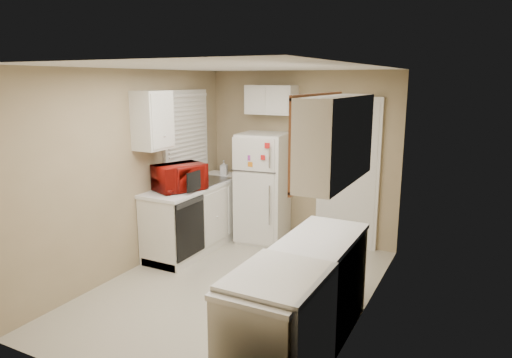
% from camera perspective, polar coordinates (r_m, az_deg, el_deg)
% --- Properties ---
extents(floor, '(3.80, 3.80, 0.00)m').
position_cam_1_polar(floor, '(5.24, -2.57, -13.45)').
color(floor, beige).
rests_on(floor, ground).
extents(ceiling, '(3.80, 3.80, 0.00)m').
position_cam_1_polar(ceiling, '(4.72, -2.85, 13.80)').
color(ceiling, white).
rests_on(ceiling, floor).
extents(wall_left, '(3.80, 3.80, 0.00)m').
position_cam_1_polar(wall_left, '(5.65, -15.11, 0.91)').
color(wall_left, '#9D8A67').
rests_on(wall_left, floor).
extents(wall_right, '(3.80, 3.80, 0.00)m').
position_cam_1_polar(wall_right, '(4.34, 13.59, -2.41)').
color(wall_right, '#9D8A67').
rests_on(wall_right, floor).
extents(wall_back, '(2.80, 2.80, 0.00)m').
position_cam_1_polar(wall_back, '(6.53, 5.62, 2.77)').
color(wall_back, '#9D8A67').
rests_on(wall_back, floor).
extents(wall_front, '(2.80, 2.80, 0.00)m').
position_cam_1_polar(wall_front, '(3.39, -18.98, -6.90)').
color(wall_front, '#9D8A67').
rests_on(wall_front, floor).
extents(left_counter, '(0.60, 1.80, 0.90)m').
position_cam_1_polar(left_counter, '(6.34, -7.24, -4.53)').
color(left_counter, silver).
rests_on(left_counter, floor).
extents(dishwasher, '(0.03, 0.58, 0.72)m').
position_cam_1_polar(dishwasher, '(5.70, -8.24, -6.08)').
color(dishwasher, black).
rests_on(dishwasher, floor).
extents(sink, '(0.54, 0.74, 0.16)m').
position_cam_1_polar(sink, '(6.35, -6.58, -0.65)').
color(sink, gray).
rests_on(sink, left_counter).
extents(microwave, '(0.69, 0.55, 0.40)m').
position_cam_1_polar(microwave, '(5.85, -9.52, 0.05)').
color(microwave, maroon).
rests_on(microwave, left_counter).
extents(soap_bottle, '(0.12, 0.12, 0.21)m').
position_cam_1_polar(soap_bottle, '(6.75, -4.04, 1.39)').
color(soap_bottle, white).
rests_on(soap_bottle, left_counter).
extents(window_blinds, '(0.10, 0.98, 1.08)m').
position_cam_1_polar(window_blinds, '(6.38, -8.70, 6.09)').
color(window_blinds, silver).
rests_on(window_blinds, wall_left).
extents(upper_cabinet_left, '(0.30, 0.45, 0.70)m').
position_cam_1_polar(upper_cabinet_left, '(5.64, -12.81, 7.17)').
color(upper_cabinet_left, silver).
rests_on(upper_cabinet_left, wall_left).
extents(refrigerator, '(0.70, 0.68, 1.55)m').
position_cam_1_polar(refrigerator, '(6.46, 0.94, -1.12)').
color(refrigerator, silver).
rests_on(refrigerator, floor).
extents(cabinet_over_fridge, '(0.70, 0.30, 0.40)m').
position_cam_1_polar(cabinet_over_fridge, '(6.46, 1.93, 9.86)').
color(cabinet_over_fridge, silver).
rests_on(cabinet_over_fridge, wall_back).
extents(interior_door, '(0.86, 0.06, 2.08)m').
position_cam_1_polar(interior_door, '(6.30, 11.38, 0.58)').
color(interior_door, silver).
rests_on(interior_door, floor).
extents(right_counter, '(0.60, 2.00, 0.90)m').
position_cam_1_polar(right_counter, '(3.97, 5.78, -15.17)').
color(right_counter, silver).
rests_on(right_counter, floor).
extents(stove, '(0.64, 0.79, 0.95)m').
position_cam_1_polar(stove, '(3.50, 2.72, -18.70)').
color(stove, silver).
rests_on(stove, floor).
extents(upper_cabinet_right, '(0.30, 1.20, 0.70)m').
position_cam_1_polar(upper_cabinet_right, '(3.79, 10.02, 4.90)').
color(upper_cabinet_right, silver).
rests_on(upper_cabinet_right, wall_right).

